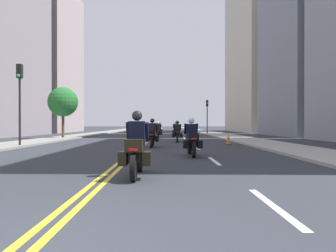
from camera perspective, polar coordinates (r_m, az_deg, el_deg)
name	(u,v)px	position (r m, az deg, el deg)	size (l,w,h in m)	color
ground_plane	(157,132)	(50.88, -2.07, -1.14)	(264.00, 264.00, 0.00)	#2B2F36
sidewalk_left	(110,132)	(51.73, -10.89, -1.05)	(3.00, 144.00, 0.12)	gray
sidewalk_right	(204,132)	(51.26, 6.84, -1.06)	(3.00, 144.00, 0.12)	#9D9B93
centreline_yellow_inner	(156,132)	(50.89, -2.20, -1.13)	(0.12, 132.00, 0.01)	yellow
centreline_yellow_outer	(158,132)	(50.88, -1.93, -1.13)	(0.12, 132.00, 0.01)	yellow
lane_dashes_white	(182,137)	(31.92, 2.72, -2.01)	(0.14, 56.40, 0.01)	silver
building_right_1	(315,10)	(40.68, 25.79, 18.97)	(9.36, 12.48, 28.65)	slate
building_left_2	(50,60)	(54.32, -21.26, 11.46)	(7.40, 13.92, 23.61)	#A19092
building_right_2	(257,55)	(57.15, 16.40, 12.65)	(7.63, 19.69, 27.02)	beige
motorcycle_0	(137,150)	(7.60, -5.91, -4.48)	(0.77, 2.11, 1.66)	black
motorcycle_1	(192,140)	(12.50, 4.44, -2.65)	(0.77, 2.22, 1.59)	black
motorcycle_2	(152,135)	(17.52, -2.98, -1.79)	(0.77, 2.17, 1.65)	black
motorcycle_3	(177,133)	(22.52, 1.77, -1.35)	(0.78, 2.15, 1.58)	black
motorcycle_4	(158,131)	(28.24, -1.86, -1.03)	(0.78, 2.24, 1.57)	black
motorcycle_5	(176,130)	(33.45, 1.44, -0.77)	(0.78, 2.17, 1.59)	black
motorcycle_6	(159,129)	(38.53, -1.66, -0.61)	(0.78, 2.26, 1.67)	black
traffic_cone_0	(228,139)	(19.75, 11.22, -2.34)	(0.34, 0.34, 0.79)	black
traffic_light_near	(20,90)	(19.36, -26.04, 6.06)	(0.28, 0.38, 4.73)	black
traffic_light_far	(207,111)	(39.75, 7.35, 2.88)	(0.28, 0.38, 4.43)	black
street_tree_0	(63,102)	(29.09, -19.09, 4.28)	(2.66, 2.66, 4.66)	#4E3925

